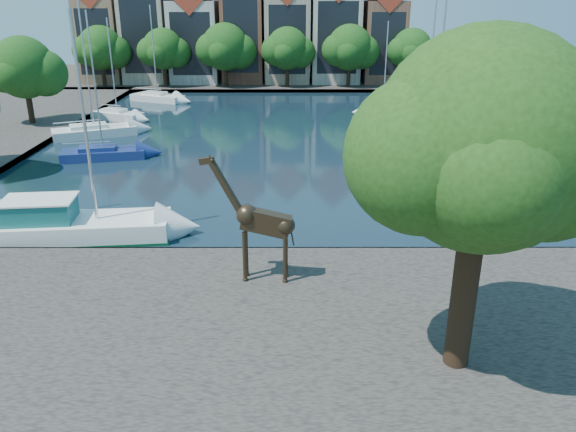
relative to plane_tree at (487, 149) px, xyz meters
name	(u,v)px	position (x,y,z in m)	size (l,w,h in m)	color
ground	(246,256)	(-7.62, 9.01, -7.67)	(160.00, 160.00, 0.00)	#38332B
water_basin	(265,137)	(-7.62, 33.01, -7.63)	(38.00, 50.00, 0.08)	black
near_quay	(233,334)	(-7.62, 2.01, -7.42)	(50.00, 14.00, 0.50)	#4A4640
far_quay	(273,82)	(-7.62, 65.01, -7.42)	(60.00, 16.00, 0.50)	#4A4640
right_quay	(549,135)	(17.38, 33.01, -7.42)	(14.00, 52.00, 0.50)	#4A4640
plane_tree	(487,149)	(0.00, 0.00, 0.00)	(8.32, 6.40, 10.62)	#332114
townhouse_west_end	(104,29)	(-30.62, 64.99, -0.31)	(5.44, 9.18, 14.93)	#8E6B4D
townhouse_west_mid	(147,22)	(-24.62, 64.99, 0.56)	(5.94, 9.18, 16.79)	tan
townhouse_west_inner	(196,29)	(-18.12, 64.99, -0.32)	(6.43, 9.18, 15.15)	beige
townhouse_center	(243,21)	(-11.62, 64.99, 0.69)	(5.44, 9.18, 16.93)	brown
townhouse_east_inner	(287,26)	(-5.62, 64.99, 0.06)	(5.94, 9.18, 15.79)	tan
townhouse_east_mid	(335,23)	(0.88, 64.99, 0.43)	(6.43, 9.18, 16.65)	beige
townhouse_east_end	(383,31)	(7.38, 64.99, -0.56)	(5.44, 9.18, 14.43)	brown
far_tree_far_west	(101,49)	(-29.51, 59.50, -2.49)	(7.28, 5.60, 7.68)	#332114
far_tree_west	(164,50)	(-21.52, 59.50, -2.60)	(6.76, 5.20, 7.36)	#332114
far_tree_mid_west	(226,49)	(-13.51, 59.50, -2.38)	(7.80, 6.00, 8.00)	#332114
far_tree_mid_east	(288,50)	(-5.52, 59.50, -2.54)	(7.02, 5.40, 7.52)	#332114
far_tree_east	(350,49)	(2.49, 59.50, -2.43)	(7.54, 5.80, 7.84)	#332114
far_tree_far_east	(412,50)	(10.48, 59.50, -2.60)	(6.76, 5.20, 7.36)	#332114
side_tree_left_far	(25,70)	(-29.51, 37.00, -2.29)	(7.28, 5.60, 7.88)	#332114
giraffe_statue	(259,221)	(-6.79, 5.83, -4.56)	(3.72, 0.75, 5.31)	#322619
motorsailer	(69,223)	(-16.71, 10.98, -6.73)	(9.55, 3.65, 11.09)	white
sailboat_left_b	(103,152)	(-19.62, 26.05, -7.04)	(6.41, 3.36, 10.69)	navy
sailboat_left_c	(94,129)	(-22.62, 33.29, -6.97)	(7.37, 5.16, 12.78)	silver
sailboat_left_d	(117,114)	(-22.62, 40.48, -7.00)	(5.59, 3.83, 9.67)	silver
sailboat_left_e	(157,96)	(-20.83, 50.81, -7.00)	(6.66, 4.53, 10.63)	silver
sailboat_right_a	(491,189)	(6.89, 17.32, -7.08)	(6.00, 2.18, 9.59)	white
sailboat_right_b	(431,165)	(4.38, 22.33, -7.02)	(6.47, 2.47, 11.49)	navy
sailboat_right_c	(426,121)	(7.38, 36.89, -6.98)	(7.51, 5.02, 11.81)	white
sailboat_right_d	(383,109)	(4.38, 43.23, -7.05)	(4.71, 2.00, 9.23)	white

